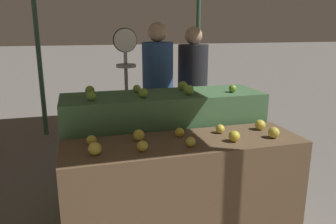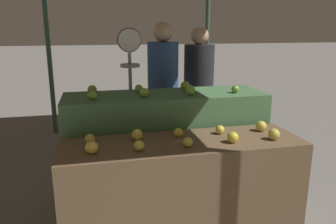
% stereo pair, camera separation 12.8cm
% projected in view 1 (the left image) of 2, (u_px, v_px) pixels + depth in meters
% --- Properties ---
extents(display_counter_front, '(1.78, 0.55, 0.80)m').
position_uv_depth(display_counter_front, '(184.00, 190.00, 2.51)').
color(display_counter_front, brown).
rests_on(display_counter_front, ground_plane).
extents(display_counter_back, '(1.78, 0.55, 1.04)m').
position_uv_depth(display_counter_back, '(164.00, 149.00, 3.04)').
color(display_counter_back, '#4C7A4C').
rests_on(display_counter_back, ground_plane).
extents(apple_front_0, '(0.09, 0.09, 0.09)m').
position_uv_depth(apple_front_0, '(95.00, 149.00, 2.13)').
color(apple_front_0, yellow).
rests_on(apple_front_0, display_counter_front).
extents(apple_front_1, '(0.08, 0.08, 0.08)m').
position_uv_depth(apple_front_1, '(142.00, 146.00, 2.20)').
color(apple_front_1, gold).
rests_on(apple_front_1, display_counter_front).
extents(apple_front_2, '(0.07, 0.07, 0.07)m').
position_uv_depth(apple_front_2, '(191.00, 142.00, 2.29)').
color(apple_front_2, gold).
rests_on(apple_front_2, display_counter_front).
extents(apple_front_3, '(0.08, 0.08, 0.08)m').
position_uv_depth(apple_front_3, '(234.00, 136.00, 2.39)').
color(apple_front_3, gold).
rests_on(apple_front_3, display_counter_front).
extents(apple_front_4, '(0.09, 0.09, 0.09)m').
position_uv_depth(apple_front_4, '(274.00, 133.00, 2.47)').
color(apple_front_4, gold).
rests_on(apple_front_4, display_counter_front).
extents(apple_front_5, '(0.07, 0.07, 0.07)m').
position_uv_depth(apple_front_5, '(92.00, 140.00, 2.32)').
color(apple_front_5, gold).
rests_on(apple_front_5, display_counter_front).
extents(apple_front_6, '(0.08, 0.08, 0.08)m').
position_uv_depth(apple_front_6, '(139.00, 135.00, 2.41)').
color(apple_front_6, yellow).
rests_on(apple_front_6, display_counter_front).
extents(apple_front_7, '(0.07, 0.07, 0.07)m').
position_uv_depth(apple_front_7, '(180.00, 132.00, 2.49)').
color(apple_front_7, gold).
rests_on(apple_front_7, display_counter_front).
extents(apple_front_8, '(0.07, 0.07, 0.07)m').
position_uv_depth(apple_front_8, '(220.00, 129.00, 2.58)').
color(apple_front_8, yellow).
rests_on(apple_front_8, display_counter_front).
extents(apple_front_9, '(0.08, 0.08, 0.08)m').
position_uv_depth(apple_front_9, '(260.00, 125.00, 2.66)').
color(apple_front_9, yellow).
rests_on(apple_front_9, display_counter_front).
extents(apple_back_0, '(0.08, 0.08, 0.08)m').
position_uv_depth(apple_back_0, '(91.00, 96.00, 2.62)').
color(apple_back_0, '#7AA338').
rests_on(apple_back_0, display_counter_back).
extents(apple_back_1, '(0.08, 0.08, 0.08)m').
position_uv_depth(apple_back_1, '(143.00, 93.00, 2.74)').
color(apple_back_1, '#84AD3D').
rests_on(apple_back_1, display_counter_back).
extents(apple_back_2, '(0.09, 0.09, 0.09)m').
position_uv_depth(apple_back_2, '(189.00, 90.00, 2.84)').
color(apple_back_2, '#84AD3D').
rests_on(apple_back_2, display_counter_back).
extents(apple_back_3, '(0.07, 0.07, 0.07)m').
position_uv_depth(apple_back_3, '(233.00, 89.00, 2.96)').
color(apple_back_3, '#7AA338').
rests_on(apple_back_3, display_counter_back).
extents(apple_back_4, '(0.08, 0.08, 0.08)m').
position_uv_depth(apple_back_4, '(90.00, 90.00, 2.84)').
color(apple_back_4, '#84AD3D').
rests_on(apple_back_4, display_counter_back).
extents(apple_back_5, '(0.07, 0.07, 0.07)m').
position_uv_depth(apple_back_5, '(137.00, 89.00, 2.95)').
color(apple_back_5, '#8EB247').
rests_on(apple_back_5, display_counter_back).
extents(apple_back_6, '(0.09, 0.09, 0.09)m').
position_uv_depth(apple_back_6, '(183.00, 86.00, 3.05)').
color(apple_back_6, '#84AD3D').
rests_on(apple_back_6, display_counter_back).
extents(produce_scale, '(0.24, 0.20, 1.61)m').
position_uv_depth(produce_scale, '(126.00, 74.00, 3.33)').
color(produce_scale, '#99999E').
rests_on(produce_scale, ground_plane).
extents(person_vendor_at_scale, '(0.48, 0.48, 1.67)m').
position_uv_depth(person_vendor_at_scale, '(158.00, 85.00, 3.81)').
color(person_vendor_at_scale, '#2D2D38').
rests_on(person_vendor_at_scale, ground_plane).
extents(person_customer_left, '(0.37, 0.37, 1.62)m').
position_uv_depth(person_customer_left, '(193.00, 84.00, 4.08)').
color(person_customer_left, '#2D2D38').
rests_on(person_customer_left, ground_plane).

